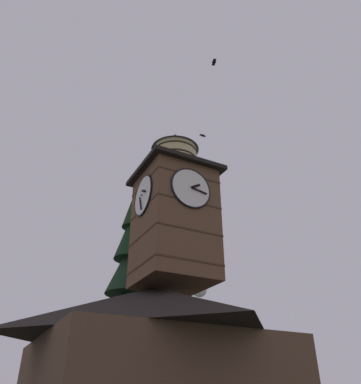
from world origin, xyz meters
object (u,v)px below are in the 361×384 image
Objects in this scene: pine_tree_behind at (128,326)px; building_main at (150,362)px; flying_bird_low at (203,135)px; moon at (199,289)px; clock_tower at (174,211)px; flying_bird_high at (214,62)px.

building_main is at bearing 80.35° from pine_tree_behind.
building_main is at bearing 16.87° from flying_bird_low.
pine_tree_behind is at bearing -58.99° from flying_bird_low.
moon is (-18.07, -21.57, 9.45)m from pine_tree_behind.
flying_bird_low is at bearing -163.13° from building_main.
flying_bird_low is at bearing 60.68° from moon.
clock_tower is 9.53m from flying_bird_high.
moon is 4.29× the size of flying_bird_low.
clock_tower is 8.92m from flying_bird_low.
moon is 3.84× the size of flying_bird_high.
flying_bird_high is at bearing 61.63° from moon.
moon reaches higher than pine_tree_behind.
flying_bird_low is (-2.52, -5.73, -0.85)m from flying_bird_high.
flying_bird_high is at bearing 92.96° from pine_tree_behind.
pine_tree_behind is at bearing -99.65° from building_main.
moon reaches higher than building_main.
moon is (-18.38, -28.88, 4.31)m from clock_tower.
moon is at bearing -119.32° from flying_bird_low.
pine_tree_behind is at bearing -87.04° from flying_bird_high.
flying_bird_low is at bearing -113.69° from flying_bird_high.
flying_bird_high is 1.12× the size of flying_bird_low.
pine_tree_behind is 29.68m from moon.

